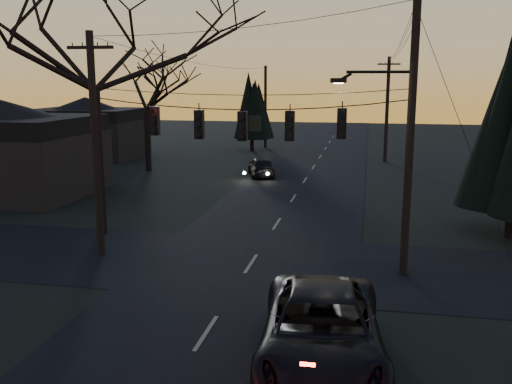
% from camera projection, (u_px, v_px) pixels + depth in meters
% --- Properties ---
extents(main_road, '(8.00, 120.00, 0.02)m').
position_uv_depth(main_road, '(288.00, 206.00, 30.84)').
color(main_road, black).
rests_on(main_road, ground).
extents(cross_road, '(60.00, 7.00, 0.02)m').
position_uv_depth(cross_road, '(251.00, 264.00, 21.22)').
color(cross_road, black).
rests_on(cross_road, ground).
extents(utility_pole_right, '(5.00, 0.30, 10.00)m').
position_uv_depth(utility_pole_right, '(403.00, 274.00, 20.17)').
color(utility_pole_right, black).
rests_on(utility_pole_right, ground).
extents(utility_pole_left, '(1.80, 0.30, 8.50)m').
position_uv_depth(utility_pole_left, '(102.00, 254.00, 22.36)').
color(utility_pole_left, black).
rests_on(utility_pole_left, ground).
extents(utility_pole_far_r, '(1.80, 0.30, 8.50)m').
position_uv_depth(utility_pole_far_r, '(385.00, 162.00, 47.10)').
color(utility_pole_far_r, black).
rests_on(utility_pole_far_r, ground).
extents(utility_pole_far_l, '(0.30, 0.30, 8.00)m').
position_uv_depth(utility_pole_far_l, '(265.00, 147.00, 56.99)').
color(utility_pole_far_l, black).
rests_on(utility_pole_far_l, ground).
extents(span_signal_assembly, '(11.50, 0.44, 1.64)m').
position_uv_depth(span_signal_assembly, '(244.00, 124.00, 20.25)').
color(span_signal_assembly, black).
rests_on(span_signal_assembly, ground).
extents(bare_tree_left, '(8.93, 8.93, 12.58)m').
position_uv_depth(bare_tree_left, '(91.00, 29.00, 23.71)').
color(bare_tree_left, black).
rests_on(bare_tree_left, ground).
extents(bare_tree_dist, '(7.21, 7.21, 9.02)m').
position_uv_depth(bare_tree_dist, '(146.00, 85.00, 41.42)').
color(bare_tree_dist, black).
rests_on(bare_tree_dist, ground).
extents(evergreen_dist, '(3.26, 3.26, 6.48)m').
position_uv_depth(evergreen_dist, '(252.00, 110.00, 53.57)').
color(evergreen_dist, black).
rests_on(evergreen_dist, ground).
extents(house_left_near, '(10.00, 8.00, 5.60)m').
position_uv_depth(house_left_near, '(3.00, 147.00, 33.53)').
color(house_left_near, black).
rests_on(house_left_near, ground).
extents(house_left_far, '(9.00, 7.00, 5.20)m').
position_uv_depth(house_left_far, '(87.00, 127.00, 49.53)').
color(house_left_far, black).
rests_on(house_left_far, ground).
extents(suv_near, '(3.41, 6.50, 1.75)m').
position_uv_depth(suv_near, '(322.00, 331.00, 13.58)').
color(suv_near, black).
rests_on(suv_near, ground).
extents(sedan_oncoming_a, '(2.74, 4.35, 1.38)m').
position_uv_depth(sedan_oncoming_a, '(261.00, 167.00, 40.01)').
color(sedan_oncoming_a, black).
rests_on(sedan_oncoming_a, ground).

